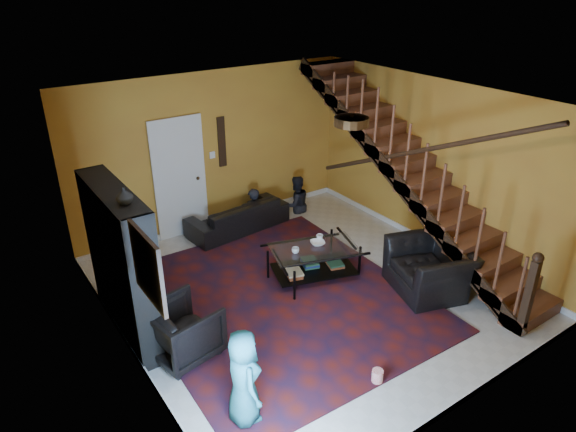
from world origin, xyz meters
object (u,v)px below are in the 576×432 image
at_px(sofa, 238,216).
at_px(armchair_left, 183,331).
at_px(bookshelf, 124,266).
at_px(armchair_right, 429,268).
at_px(coffee_table, 314,260).

bearing_deg(sofa, armchair_left, 43.89).
distance_m(sofa, armchair_left, 3.39).
distance_m(bookshelf, armchair_right, 4.26).
xyz_separation_m(sofa, coffee_table, (0.17, -2.06, 0.02)).
xyz_separation_m(armchair_left, armchair_right, (3.55, -0.73, 0.00)).
relative_size(sofa, armchair_right, 1.66).
bearing_deg(armchair_right, bookshelf, -94.61).
bearing_deg(coffee_table, armchair_left, -167.93).
height_order(sofa, armchair_right, armchair_right).
height_order(armchair_right, coffee_table, armchair_right).
bearing_deg(sofa, armchair_right, 106.75).
bearing_deg(armchair_left, bookshelf, 11.62).
bearing_deg(coffee_table, sofa, 94.71).
bearing_deg(armchair_right, sofa, -140.33).
distance_m(armchair_right, coffee_table, 1.70).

